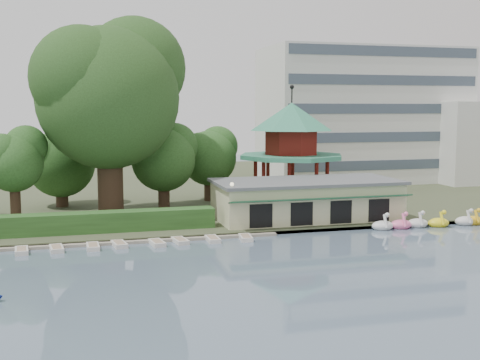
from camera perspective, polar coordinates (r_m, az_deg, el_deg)
name	(u,v)px	position (r m, az deg, el deg)	size (l,w,h in m)	color
ground_plane	(285,294)	(37.99, 4.25, -10.76)	(220.00, 220.00, 0.00)	slate
shore	(166,186)	(87.71, -7.07, -0.61)	(220.00, 70.00, 0.40)	#424930
embankment	(220,235)	(54.04, -1.86, -5.26)	(220.00, 0.60, 0.30)	gray
dock	(82,244)	(52.58, -14.74, -5.86)	(34.00, 1.60, 0.24)	gray
boathouse	(306,199)	(60.98, 6.30, -1.79)	(18.60, 9.39, 3.90)	beige
pavilion	(291,143)	(70.50, 4.89, 3.56)	(12.40, 12.40, 13.50)	beige
office_building	(381,120)	(94.44, 13.24, 5.59)	(38.00, 18.00, 20.00)	silver
hedge	(46,224)	(55.65, -17.90, -4.03)	(30.00, 2.00, 1.80)	#2C5822
lamp_post	(232,197)	(55.45, -0.77, -1.60)	(0.36, 0.36, 4.28)	black
big_tree	(110,88)	(62.49, -12.24, 8.53)	(15.71, 14.64, 20.55)	#3A281C
small_trees	(89,159)	(67.01, -14.17, 1.96)	(39.71, 16.69, 9.46)	#3A281C
swan_boats	(468,221)	(63.78, 20.82, -3.62)	(21.04, 2.07, 1.92)	silver
moored_rowboats	(74,247)	(51.11, -15.48, -6.18)	(29.80, 2.76, 0.36)	silver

